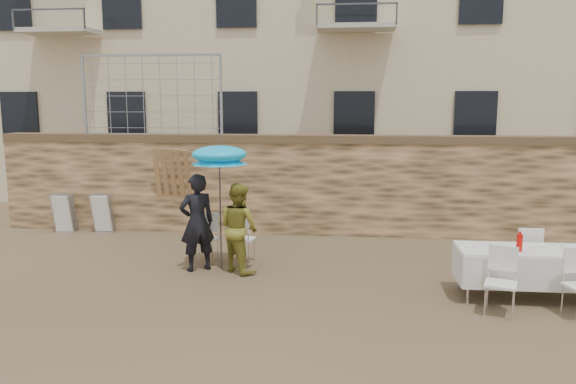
# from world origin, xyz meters

# --- Properties ---
(ground) EXTENTS (80.00, 80.00, 0.00)m
(ground) POSITION_xyz_m (0.00, 0.00, 0.00)
(ground) COLOR brown
(ground) RESTS_ON ground
(stone_wall) EXTENTS (13.00, 0.50, 2.20)m
(stone_wall) POSITION_xyz_m (0.00, 5.00, 1.10)
(stone_wall) COLOR olive
(stone_wall) RESTS_ON ground
(chain_link_fence) EXTENTS (3.20, 0.06, 1.80)m
(chain_link_fence) POSITION_xyz_m (-3.00, 5.00, 3.10)
(chain_link_fence) COLOR gray
(chain_link_fence) RESTS_ON stone_wall
(man_suit) EXTENTS (0.76, 0.69, 1.73)m
(man_suit) POSITION_xyz_m (-1.19, 1.96, 0.87)
(man_suit) COLOR black
(man_suit) RESTS_ON ground
(woman_dress) EXTENTS (0.97, 0.95, 1.58)m
(woman_dress) POSITION_xyz_m (-0.44, 1.96, 0.79)
(woman_dress) COLOR #AEA435
(woman_dress) RESTS_ON ground
(umbrella) EXTENTS (1.00, 1.00, 2.12)m
(umbrella) POSITION_xyz_m (-0.79, 2.06, 2.00)
(umbrella) COLOR #3F3F44
(umbrella) RESTS_ON ground
(couple_chair_left) EXTENTS (0.66, 0.66, 0.96)m
(couple_chair_left) POSITION_xyz_m (-1.19, 2.51, 0.48)
(couple_chair_left) COLOR white
(couple_chair_left) RESTS_ON ground
(couple_chair_right) EXTENTS (0.54, 0.54, 0.96)m
(couple_chair_right) POSITION_xyz_m (-0.49, 2.51, 0.48)
(couple_chair_right) COLOR white
(couple_chair_right) RESTS_ON ground
(banquet_table) EXTENTS (2.10, 0.85, 0.78)m
(banquet_table) POSITION_xyz_m (4.19, 1.06, 0.73)
(banquet_table) COLOR silver
(banquet_table) RESTS_ON ground
(soda_bottle) EXTENTS (0.09, 0.09, 0.26)m
(soda_bottle) POSITION_xyz_m (3.99, 0.91, 0.91)
(soda_bottle) COLOR red
(soda_bottle) RESTS_ON banquet_table
(table_chair_front_left) EXTENTS (0.61, 0.61, 0.96)m
(table_chair_front_left) POSITION_xyz_m (3.59, 0.31, 0.48)
(table_chair_front_left) COLOR white
(table_chair_front_left) RESTS_ON ground
(table_chair_back) EXTENTS (0.50, 0.50, 0.96)m
(table_chair_back) POSITION_xyz_m (4.39, 1.86, 0.48)
(table_chair_back) COLOR white
(table_chair_back) RESTS_ON ground
(chair_stack_left) EXTENTS (0.46, 0.40, 0.92)m
(chair_stack_left) POSITION_xyz_m (-5.01, 4.64, 0.46)
(chair_stack_left) COLOR white
(chair_stack_left) RESTS_ON ground
(chair_stack_right) EXTENTS (0.46, 0.32, 0.92)m
(chair_stack_right) POSITION_xyz_m (-4.11, 4.64, 0.46)
(chair_stack_right) COLOR white
(chair_stack_right) RESTS_ON ground
(wood_planks) EXTENTS (0.70, 0.20, 2.00)m
(wood_planks) POSITION_xyz_m (-2.51, 4.71, 1.00)
(wood_planks) COLOR #A37749
(wood_planks) RESTS_ON ground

